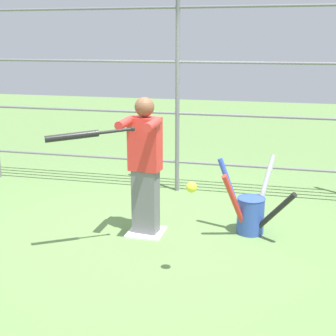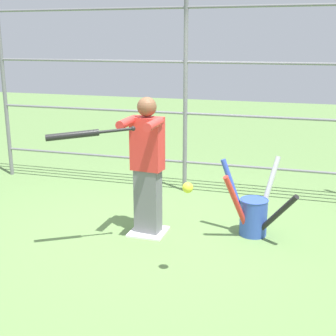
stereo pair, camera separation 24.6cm
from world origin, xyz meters
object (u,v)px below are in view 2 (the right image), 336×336
Objects in this scene: batter at (147,162)px; softball_in_flight at (188,188)px; bat_bucket at (253,213)px; baseball_bat_swinging at (80,134)px.

batter is 16.09× the size of softball_in_flight.
softball_in_flight is (-0.70, 0.91, 0.06)m from batter.
batter is at bearing 14.77° from bat_bucket.
batter is at bearing -52.71° from softball_in_flight.
bat_bucket is (-1.59, -0.97, -0.99)m from baseball_bat_swinging.
batter reaches higher than bat_bucket.
baseball_bat_swinging is at bearing -12.40° from softball_in_flight.
batter is 1.32m from bat_bucket.
bat_bucket is (-1.15, -0.30, -0.58)m from batter.
softball_in_flight is at bearing 167.60° from baseball_bat_swinging.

